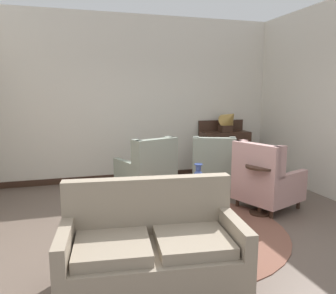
{
  "coord_description": "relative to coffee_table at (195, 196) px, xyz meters",
  "views": [
    {
      "loc": [
        -1.34,
        -3.58,
        1.81
      ],
      "look_at": [
        -0.03,
        0.86,
        1.03
      ],
      "focal_mm": 35.39,
      "sensor_mm": 36.0,
      "label": 1
    }
  ],
  "objects": [
    {
      "name": "baseboard_back",
      "position": [
        -0.24,
        2.63,
        -0.35
      ],
      "size": [
        5.78,
        0.03,
        0.12
      ],
      "primitive_type": "cube",
      "color": "#382319",
      "rests_on": "ground"
    },
    {
      "name": "settee",
      "position": [
        -0.92,
        -1.29,
        -0.0
      ],
      "size": [
        1.7,
        0.98,
        0.99
      ],
      "rotation": [
        0.0,
        0.0,
        -0.11
      ],
      "color": "gray",
      "rests_on": "ground"
    },
    {
      "name": "armchair_far_left",
      "position": [
        1.26,
        0.27,
        0.03
      ],
      "size": [
        1.09,
        1.05,
        1.06
      ],
      "rotation": [
        0.0,
        0.0,
        1.94
      ],
      "color": "tan",
      "rests_on": "ground"
    },
    {
      "name": "armchair_near_window",
      "position": [
        0.88,
        1.37,
        0.02
      ],
      "size": [
        1.02,
        1.11,
        1.03
      ],
      "rotation": [
        0.0,
        0.0,
        2.74
      ],
      "color": "gray",
      "rests_on": "ground"
    },
    {
      "name": "wall_back",
      "position": [
        -0.24,
        2.68,
        1.25
      ],
      "size": [
        5.94,
        0.08,
        3.32
      ],
      "primitive_type": "cube",
      "color": "silver",
      "rests_on": "ground"
    },
    {
      "name": "side_table",
      "position": [
        1.06,
        0.07,
        0.03
      ],
      "size": [
        0.47,
        0.47,
        0.74
      ],
      "color": "#382319",
      "rests_on": "ground"
    },
    {
      "name": "armchair_near_sideboard",
      "position": [
        -0.38,
        1.22,
        0.04
      ],
      "size": [
        0.99,
        1.06,
        1.07
      ],
      "rotation": [
        0.0,
        0.0,
        3.49
      ],
      "color": "gray",
      "rests_on": "ground"
    },
    {
      "name": "sideboard",
      "position": [
        1.59,
        2.39,
        0.13
      ],
      "size": [
        1.05,
        0.44,
        1.19
      ],
      "color": "#382319",
      "rests_on": "ground"
    },
    {
      "name": "coffee_table",
      "position": [
        0.0,
        0.0,
        0.0
      ],
      "size": [
        0.93,
        0.93,
        0.5
      ],
      "color": "#382319",
      "rests_on": "ground"
    },
    {
      "name": "wall_right",
      "position": [
        2.65,
        0.48,
        1.25
      ],
      "size": [
        0.08,
        4.4,
        3.32
      ],
      "primitive_type": "cube",
      "color": "silver",
      "rests_on": "ground"
    },
    {
      "name": "area_rug",
      "position": [
        -0.24,
        -0.16,
        -0.41
      ],
      "size": [
        2.72,
        2.72,
        0.01
      ],
      "primitive_type": "cylinder",
      "color": "brown",
      "rests_on": "ground"
    },
    {
      "name": "porcelain_vase",
      "position": [
        0.03,
        -0.03,
        0.25
      ],
      "size": [
        0.15,
        0.15,
        0.36
      ],
      "color": "#384C93",
      "rests_on": "coffee_table"
    },
    {
      "name": "gramophone",
      "position": [
        1.64,
        2.29,
        0.82
      ],
      "size": [
        0.45,
        0.54,
        0.55
      ],
      "color": "#382319",
      "rests_on": "sideboard"
    },
    {
      "name": "ground",
      "position": [
        -0.24,
        -0.46,
        -0.41
      ],
      "size": [
        8.8,
        8.8,
        0.0
      ],
      "primitive_type": "plane",
      "color": "brown"
    }
  ]
}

